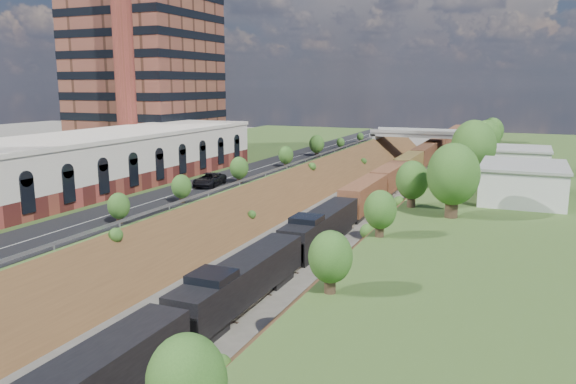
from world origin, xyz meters
name	(u,v)px	position (x,y,z in m)	size (l,w,h in m)	color
platform_left	(160,179)	(-33.00, 60.00, 2.50)	(44.00, 180.00, 5.00)	#446027
embankment_left	(279,204)	(-11.00, 60.00, 0.00)	(7.07, 180.00, 7.07)	brown
embankment_right	(423,217)	(11.00, 60.00, 0.00)	(7.07, 180.00, 7.07)	brown
rail_left_track	(331,209)	(-2.60, 60.00, 0.09)	(1.58, 180.00, 0.18)	gray
rail_right_track	(365,212)	(2.60, 60.00, 0.09)	(1.58, 180.00, 0.18)	gray
road	(253,171)	(-15.50, 60.00, 5.05)	(8.00, 180.00, 0.10)	black
guardrail	(276,169)	(-11.40, 59.80, 5.55)	(0.10, 171.00, 0.70)	#99999E
commercial_building	(88,162)	(-28.00, 38.00, 8.51)	(14.30, 62.30, 7.00)	maroon
highrise_tower	(142,4)	(-44.00, 72.00, 32.88)	(22.00, 22.00, 53.90)	brown
smokestack	(123,41)	(-36.00, 56.00, 25.00)	(3.20, 3.20, 40.00)	maroon
overpass	(422,140)	(0.00, 122.00, 4.92)	(24.50, 8.30, 7.40)	gray
white_building_near	(523,183)	(23.50, 52.00, 7.00)	(9.00, 12.00, 4.00)	silver
white_building_far	(521,161)	(23.00, 74.00, 6.80)	(8.00, 10.00, 3.60)	silver
tree_right_large	(453,175)	(17.00, 40.00, 9.38)	(5.25, 5.25, 7.61)	#473323
tree_left_crest	(88,214)	(-11.80, 20.00, 7.04)	(2.45, 2.45, 3.55)	#473323
freight_train	(408,166)	(2.60, 91.53, 2.67)	(3.11, 191.23, 4.63)	black
suv	(209,180)	(-14.64, 45.44, 5.95)	(2.82, 6.12, 1.70)	black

